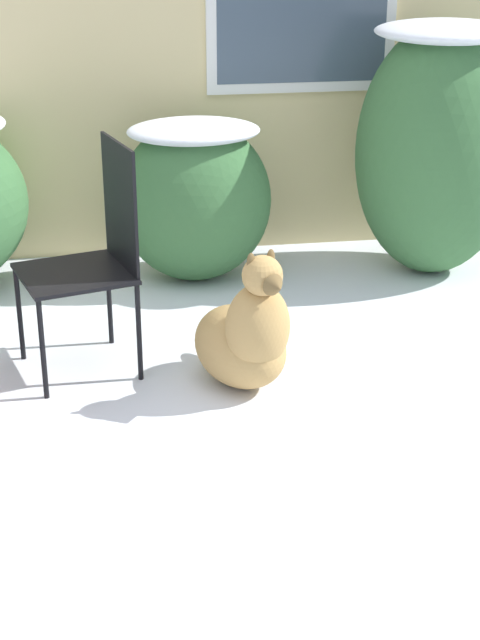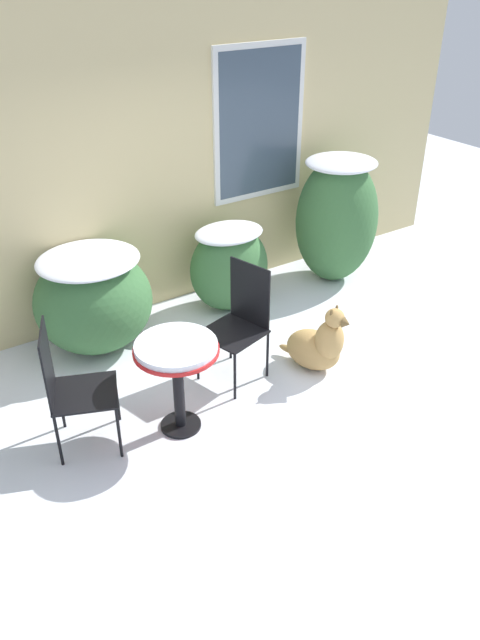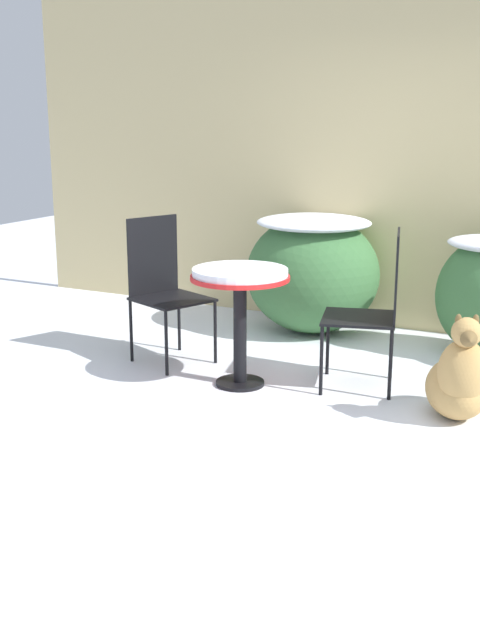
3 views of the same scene
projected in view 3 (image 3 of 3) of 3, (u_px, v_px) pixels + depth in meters
name	position (u px, v px, depth m)	size (l,w,h in m)	color
ground_plane	(344.00, 415.00, 4.93)	(16.00, 16.00, 0.00)	white
house_wall	(452.00, 126.00, 6.37)	(8.00, 0.10, 3.39)	#D1BC84
shrub_left	(313.00, 270.00, 6.69)	(1.12, 1.07, 0.99)	#386638
patio_table	(240.00, 290.00, 5.32)	(0.66, 0.66, 0.81)	black
patio_chair_near_table	(374.00, 305.00, 5.29)	(0.59, 0.59, 1.07)	black
patio_chair_far_side	(164.00, 284.00, 5.91)	(0.63, 0.63, 1.07)	black
dog	(459.00, 381.00, 4.81)	(0.54, 0.69, 0.69)	tan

